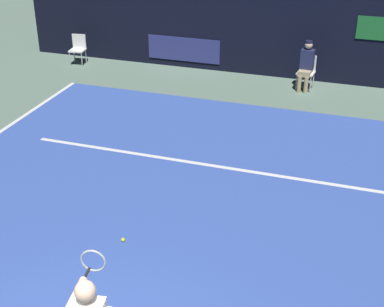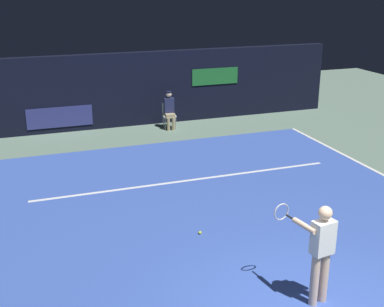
% 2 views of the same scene
% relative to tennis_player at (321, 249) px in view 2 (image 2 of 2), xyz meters
% --- Properties ---
extents(ground_plane, '(30.54, 30.54, 0.00)m').
position_rel_tennis_player_xyz_m(ground_plane, '(-0.25, 3.88, -0.99)').
color(ground_plane, slate).
extents(court_surface, '(10.29, 10.39, 0.01)m').
position_rel_tennis_player_xyz_m(court_surface, '(-0.25, 3.88, -0.98)').
color(court_surface, '#3856B2').
rests_on(court_surface, ground).
extents(line_service, '(8.02, 0.10, 0.01)m').
position_rel_tennis_player_xyz_m(line_service, '(-0.25, 5.70, -0.97)').
color(line_service, white).
rests_on(line_service, court_surface).
extents(back_wall, '(15.17, 0.33, 2.60)m').
position_rel_tennis_player_xyz_m(back_wall, '(-0.25, 11.51, 0.31)').
color(back_wall, black).
rests_on(back_wall, ground).
extents(tennis_player, '(0.74, 0.93, 1.73)m').
position_rel_tennis_player_xyz_m(tennis_player, '(0.00, 0.00, 0.00)').
color(tennis_player, beige).
rests_on(tennis_player, ground).
extents(line_judge_on_chair, '(0.48, 0.56, 1.32)m').
position_rel_tennis_player_xyz_m(line_judge_on_chair, '(0.77, 10.60, -0.30)').
color(line_judge_on_chair, white).
rests_on(line_judge_on_chair, ground).
extents(tennis_ball, '(0.07, 0.07, 0.07)m').
position_rel_tennis_player_xyz_m(tennis_ball, '(-0.98, 2.82, -0.94)').
color(tennis_ball, '#CCE033').
rests_on(tennis_ball, court_surface).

